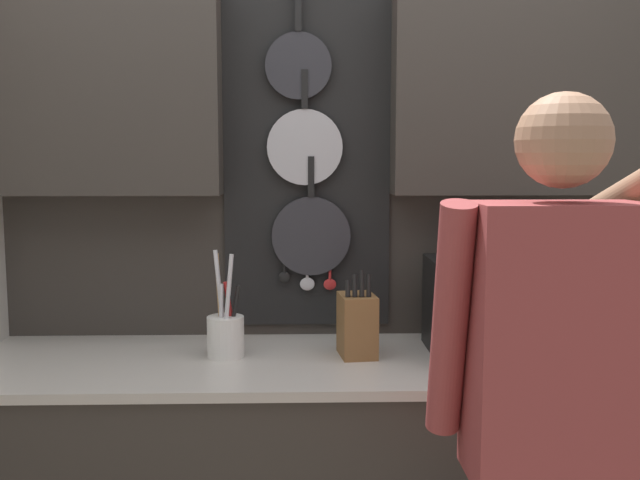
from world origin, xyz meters
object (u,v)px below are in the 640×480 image
object	(u,v)px
person	(552,399)
knife_block	(357,324)
utensil_crock	(226,332)
microwave	(515,308)

from	to	relation	value
person	knife_block	bearing A→B (deg)	118.78
knife_block	utensil_crock	world-z (taller)	utensil_crock
person	microwave	bearing A→B (deg)	79.78
person	utensil_crock	bearing A→B (deg)	139.03
microwave	knife_block	size ratio (longest dim) A/B	1.89
knife_block	utensil_crock	size ratio (longest dim) A/B	0.83
knife_block	person	world-z (taller)	person
knife_block	person	bearing A→B (deg)	-61.22
utensil_crock	person	size ratio (longest dim) A/B	0.20
microwave	knife_block	world-z (taller)	microwave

